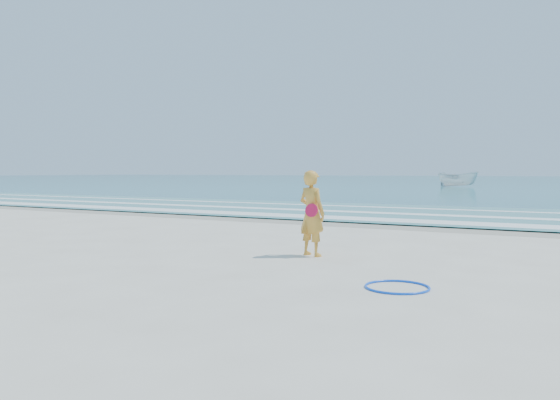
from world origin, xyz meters
The scene contains 10 objects.
ground centered at (0.00, 0.00, 0.00)m, with size 400.00×400.00×0.00m, color silver.
wet_sand centered at (0.00, 9.00, 0.00)m, with size 400.00×2.40×0.00m, color #B2A893.
ocean centered at (0.00, 105.00, 0.02)m, with size 400.00×190.00×0.04m, color #19727F.
shallow centered at (0.00, 14.00, 0.04)m, with size 400.00×10.00×0.01m, color #59B7AD.
foam_near centered at (0.00, 10.30, 0.05)m, with size 400.00×1.40×0.01m, color white.
foam_mid centered at (0.00, 13.20, 0.05)m, with size 400.00×0.90×0.01m, color white.
foam_far centered at (0.00, 16.50, 0.05)m, with size 400.00×0.60×0.01m, color white.
hoop centered at (4.35, 0.10, 0.02)m, with size 0.94×0.94×0.03m, color blue.
boat centered at (-5.10, 52.97, 0.88)m, with size 1.63×4.34×1.68m, color white.
woman centered at (1.94, 2.24, 0.86)m, with size 0.72×0.58×1.72m.
Camera 1 is at (6.68, -7.59, 1.69)m, focal length 35.00 mm.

